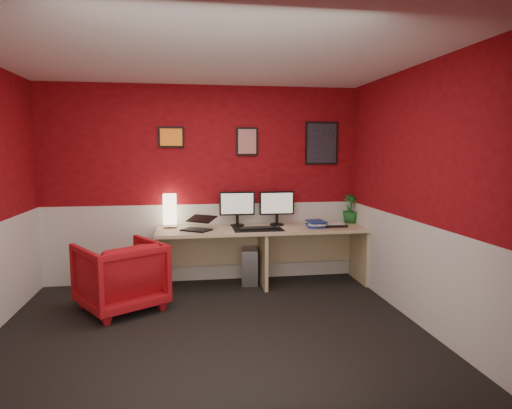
% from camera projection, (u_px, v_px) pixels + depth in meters
% --- Properties ---
extents(ground, '(4.00, 3.50, 0.01)m').
position_uv_depth(ground, '(212.00, 334.00, 4.07)').
color(ground, black).
rests_on(ground, ground).
extents(ceiling, '(4.00, 3.50, 0.01)m').
position_uv_depth(ceiling, '(209.00, 54.00, 3.76)').
color(ceiling, white).
rests_on(ceiling, ground).
extents(wall_back, '(4.00, 0.01, 2.50)m').
position_uv_depth(wall_back, '(203.00, 185.00, 5.63)').
color(wall_back, maroon).
rests_on(wall_back, ground).
extents(wall_front, '(4.00, 0.01, 2.50)m').
position_uv_depth(wall_front, '(229.00, 238.00, 2.20)').
color(wall_front, maroon).
rests_on(wall_front, ground).
extents(wall_right, '(0.01, 3.50, 2.50)m').
position_uv_depth(wall_right, '(420.00, 196.00, 4.22)').
color(wall_right, maroon).
rests_on(wall_right, ground).
extents(wainscot_back, '(4.00, 0.01, 1.00)m').
position_uv_depth(wainscot_back, '(204.00, 242.00, 5.72)').
color(wainscot_back, silver).
rests_on(wainscot_back, ground).
extents(wainscot_front, '(4.00, 0.01, 1.00)m').
position_uv_depth(wainscot_front, '(230.00, 379.00, 2.30)').
color(wainscot_front, silver).
rests_on(wainscot_front, ground).
extents(wainscot_right, '(0.01, 3.50, 1.00)m').
position_uv_depth(wainscot_right, '(416.00, 272.00, 4.32)').
color(wainscot_right, silver).
rests_on(wainscot_right, ground).
extents(desk, '(2.60, 0.65, 0.73)m').
position_uv_depth(desk, '(263.00, 257.00, 5.51)').
color(desk, tan).
rests_on(desk, ground).
extents(shoji_lamp, '(0.16, 0.16, 0.40)m').
position_uv_depth(shoji_lamp, '(170.00, 212.00, 5.47)').
color(shoji_lamp, '#FFE5B2').
rests_on(shoji_lamp, desk).
extents(laptop, '(0.40, 0.38, 0.22)m').
position_uv_depth(laptop, '(196.00, 222.00, 5.28)').
color(laptop, black).
rests_on(laptop, desk).
extents(monitor_left, '(0.45, 0.06, 0.58)m').
position_uv_depth(monitor_left, '(237.00, 203.00, 5.60)').
color(monitor_left, black).
rests_on(monitor_left, desk).
extents(monitor_right, '(0.45, 0.06, 0.58)m').
position_uv_depth(monitor_right, '(277.00, 203.00, 5.64)').
color(monitor_right, black).
rests_on(monitor_right, desk).
extents(desk_mat, '(0.60, 0.38, 0.01)m').
position_uv_depth(desk_mat, '(258.00, 229.00, 5.37)').
color(desk_mat, black).
rests_on(desk_mat, desk).
extents(keyboard, '(0.43, 0.17, 0.02)m').
position_uv_depth(keyboard, '(257.00, 228.00, 5.37)').
color(keyboard, black).
rests_on(keyboard, desk_mat).
extents(mouse, '(0.07, 0.11, 0.03)m').
position_uv_depth(mouse, '(278.00, 228.00, 5.37)').
color(mouse, black).
rests_on(mouse, desk_mat).
extents(book_bottom, '(0.27, 0.33, 0.03)m').
position_uv_depth(book_bottom, '(306.00, 226.00, 5.55)').
color(book_bottom, navy).
rests_on(book_bottom, desk).
extents(book_middle, '(0.29, 0.34, 0.02)m').
position_uv_depth(book_middle, '(308.00, 223.00, 5.57)').
color(book_middle, silver).
rests_on(book_middle, book_bottom).
extents(book_top, '(0.22, 0.29, 0.03)m').
position_uv_depth(book_top, '(308.00, 222.00, 5.53)').
color(book_top, navy).
rests_on(book_top, book_middle).
extents(zen_tray, '(0.36, 0.26, 0.03)m').
position_uv_depth(zen_tray, '(332.00, 225.00, 5.60)').
color(zen_tray, black).
rests_on(zen_tray, desk).
extents(potted_plant, '(0.22, 0.22, 0.38)m').
position_uv_depth(potted_plant, '(350.00, 209.00, 5.84)').
color(potted_plant, '#19591E').
rests_on(potted_plant, desk).
extents(pc_tower, '(0.25, 0.47, 0.45)m').
position_uv_depth(pc_tower, '(249.00, 265.00, 5.67)').
color(pc_tower, '#99999E').
rests_on(pc_tower, ground).
extents(armchair, '(1.09, 1.10, 0.73)m').
position_uv_depth(armchair, '(120.00, 276.00, 4.67)').
color(armchair, '#A90C13').
rests_on(armchair, ground).
extents(art_left, '(0.32, 0.02, 0.26)m').
position_uv_depth(art_left, '(171.00, 137.00, 5.49)').
color(art_left, orange).
rests_on(art_left, wall_back).
extents(art_center, '(0.28, 0.02, 0.36)m').
position_uv_depth(art_center, '(247.00, 141.00, 5.64)').
color(art_center, red).
rests_on(art_center, wall_back).
extents(art_right, '(0.44, 0.02, 0.56)m').
position_uv_depth(art_right, '(322.00, 143.00, 5.79)').
color(art_right, black).
rests_on(art_right, wall_back).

